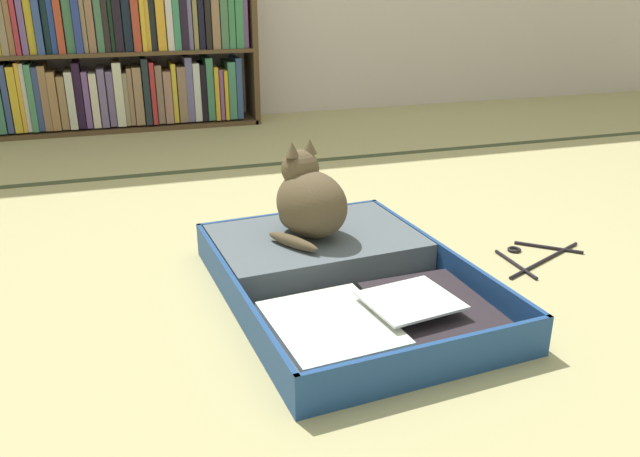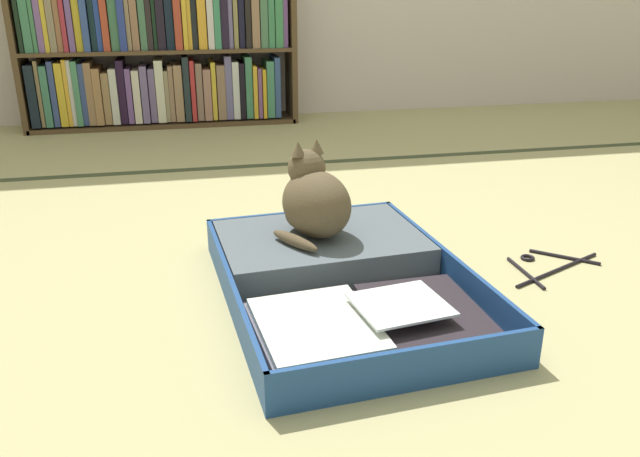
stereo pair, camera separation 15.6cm
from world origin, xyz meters
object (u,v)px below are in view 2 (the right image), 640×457
bookshelf (158,54)px  open_suitcase (336,275)px  clothes_hanger (547,265)px  black_cat (314,200)px

bookshelf → open_suitcase: size_ratio=1.67×
bookshelf → open_suitcase: 2.30m
clothes_hanger → black_cat: bearing=166.9°
open_suitcase → black_cat: (-0.03, 0.16, 0.16)m
open_suitcase → bookshelf: bearing=101.9°
bookshelf → black_cat: size_ratio=5.09×
bookshelf → black_cat: bookshelf is taller
open_suitcase → black_cat: black_cat is taller
clothes_hanger → open_suitcase: bearing=-179.5°
bookshelf → clothes_hanger: 2.50m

